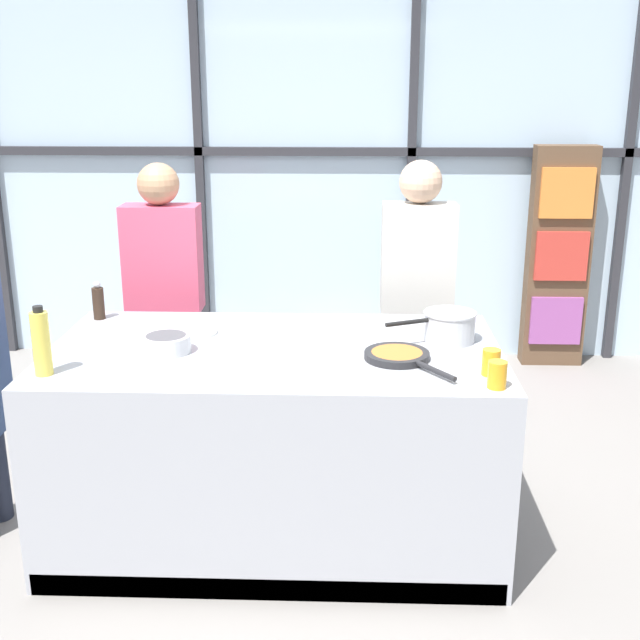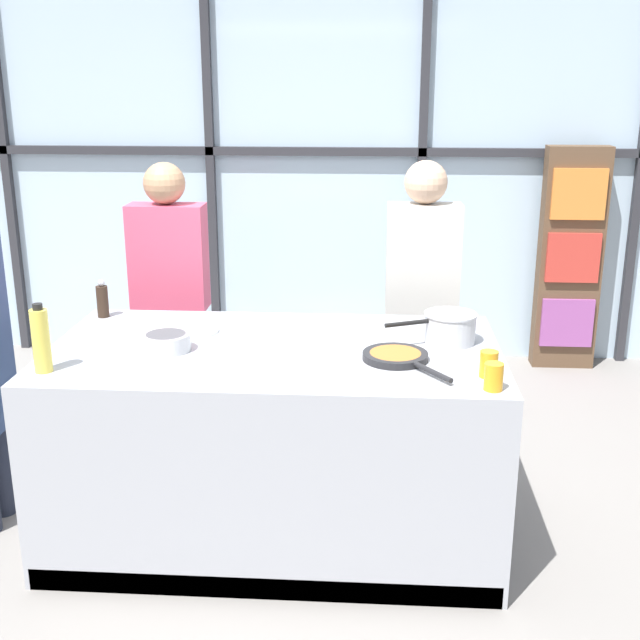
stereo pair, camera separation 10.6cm
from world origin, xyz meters
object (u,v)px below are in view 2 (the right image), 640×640
object	(u,v)px
spectator_center_left	(422,289)
white_plate	(195,331)
juice_glass_far	(489,364)
spectator_far_left	(170,288)
pepper_grinder	(102,300)
frying_pan	(397,356)
oil_bottle	(41,340)
mixing_bowl	(166,341)
juice_glass_near	(494,377)
saucepan	(450,327)

from	to	relation	value
spectator_center_left	white_plate	distance (m)	1.33
spectator_center_left	juice_glass_far	distance (m)	1.26
spectator_far_left	pepper_grinder	xyz separation A→B (m)	(-0.21, -0.53, 0.07)
spectator_center_left	pepper_grinder	size ratio (longest dim) A/B	8.54
frying_pan	white_plate	bearing A→B (deg)	160.77
spectator_far_left	pepper_grinder	bearing A→B (deg)	68.71
oil_bottle	mixing_bowl	bearing A→B (deg)	33.96
oil_bottle	pepper_grinder	size ratio (longest dim) A/B	1.49
spectator_far_left	frying_pan	world-z (taller)	spectator_far_left
frying_pan	juice_glass_near	xyz separation A→B (m)	(0.36, -0.31, 0.04)
saucepan	juice_glass_far	world-z (taller)	saucepan
white_plate	juice_glass_near	size ratio (longest dim) A/B	2.10
spectator_far_left	frying_pan	bearing A→B (deg)	139.09
white_plate	juice_glass_far	world-z (taller)	juice_glass_far
spectator_center_left	juice_glass_near	xyz separation A→B (m)	(0.20, -1.38, 0.02)
spectator_far_left	white_plate	world-z (taller)	spectator_far_left
spectator_far_left	white_plate	bearing A→B (deg)	112.01
spectator_far_left	pepper_grinder	distance (m)	0.57
juice_glass_near	oil_bottle	bearing A→B (deg)	177.41
spectator_center_left	juice_glass_far	bearing A→B (deg)	98.94
spectator_far_left	spectator_center_left	size ratio (longest dim) A/B	0.99
spectator_center_left	saucepan	bearing A→B (deg)	95.47
juice_glass_far	oil_bottle	bearing A→B (deg)	-178.11
mixing_bowl	pepper_grinder	xyz separation A→B (m)	(-0.44, 0.48, 0.04)
frying_pan	oil_bottle	world-z (taller)	oil_bottle
spectator_far_left	saucepan	size ratio (longest dim) A/B	3.90
pepper_grinder	saucepan	bearing A→B (deg)	-9.70
frying_pan	juice_glass_far	bearing A→B (deg)	-25.53
saucepan	spectator_center_left	bearing A→B (deg)	95.47
saucepan	mixing_bowl	size ratio (longest dim) A/B	1.95
spectator_far_left	juice_glass_far	world-z (taller)	spectator_far_left
mixing_bowl	juice_glass_far	distance (m)	1.38
spectator_center_left	frying_pan	bearing A→B (deg)	81.29
juice_glass_near	spectator_center_left	bearing A→B (deg)	98.04
frying_pan	pepper_grinder	bearing A→B (deg)	159.32
juice_glass_far	white_plate	bearing A→B (deg)	158.96
mixing_bowl	pepper_grinder	bearing A→B (deg)	132.35
oil_bottle	spectator_far_left	bearing A→B (deg)	81.46
spectator_center_left	mixing_bowl	distance (m)	1.54
saucepan	white_plate	xyz separation A→B (m)	(-1.18, 0.07, -0.07)
saucepan	mixing_bowl	distance (m)	1.26
pepper_grinder	juice_glass_far	bearing A→B (deg)	-21.67
spectator_far_left	saucepan	bearing A→B (deg)	151.14
juice_glass_near	white_plate	bearing A→B (deg)	153.77
pepper_grinder	juice_glass_far	world-z (taller)	pepper_grinder
saucepan	juice_glass_far	bearing A→B (deg)	-74.67
spectator_center_left	juice_glass_far	size ratio (longest dim) A/B	15.25
saucepan	juice_glass_near	world-z (taller)	saucepan
spectator_far_left	oil_bottle	size ratio (longest dim) A/B	5.66
white_plate	oil_bottle	distance (m)	0.76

